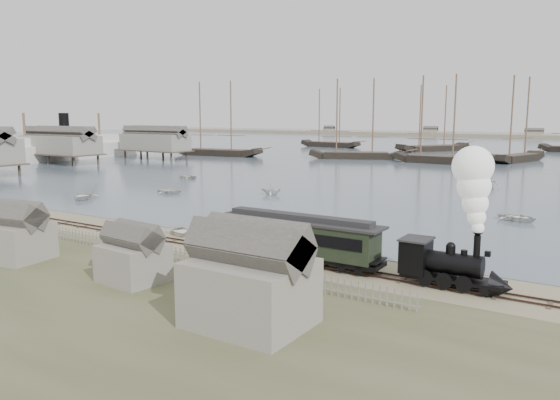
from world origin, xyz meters
The scene contains 27 objects.
ground centered at (0.00, 0.00, 0.00)m, with size 600.00×600.00×0.00m, color tan.
harbor_water centered at (0.00, 170.00, 0.03)m, with size 600.00×336.00×0.06m, color #475666.
rail_track centered at (0.00, -2.00, 0.04)m, with size 120.00×1.80×0.16m.
picket_fence_west centered at (-6.50, -7.00, 0.00)m, with size 19.00×0.10×1.20m, color gray, non-canonical shape.
picket_fence_east centered at (12.50, -7.50, 0.00)m, with size 15.00×0.10×1.20m, color gray, non-canonical shape.
shed_left centered at (-10.00, -13.00, 0.00)m, with size 5.00×4.00×4.10m, color gray, non-canonical shape.
shed_mid centered at (2.00, -12.00, 0.00)m, with size 4.00×3.50×3.60m, color gray, non-canonical shape.
shed_right centered at (13.00, -14.00, 0.00)m, with size 6.00×5.00×5.10m, color gray, non-canonical shape.
western_wharf centered at (-76.00, 40.00, 4.06)m, with size 36.00×56.00×8.00m, color gray, non-canonical shape.
far_spit centered at (0.00, 250.00, 0.00)m, with size 500.00×20.00×1.80m, color tan.
locomotive centered at (20.99, -2.00, 4.06)m, with size 7.04×2.63×8.78m.
passenger_coach centered at (8.88, -2.00, 2.03)m, with size 13.14×2.53×3.19m.
beached_dinghy centered at (-5.42, 0.41, 0.34)m, with size 3.31×2.37×0.69m, color silver.
steamship centered at (-89.00, 49.24, 5.76)m, with size 52.08×8.68×11.39m, color silver, non-canonical shape.
rowboat_0 centered at (-30.76, 9.25, 0.52)m, with size 4.44×3.17×0.92m, color silver.
rowboat_1 centered at (-12.17, 25.99, 0.81)m, with size 2.84×2.45×1.49m, color silver.
rowboat_2 centered at (-0.73, 7.57, 0.78)m, with size 3.75×1.41×1.45m, color silver.
rowboat_3 centered at (19.92, 23.99, 0.47)m, with size 3.97×2.83×0.82m, color silver.
rowboat_6 centered at (-35.25, 34.17, 0.44)m, with size 3.69×2.64×0.76m, color silver.
rowboat_7 centered at (11.86, 49.86, 0.97)m, with size 3.44×2.97×1.81m, color silver.
rowboat_8 centered at (-24.80, 19.21, 0.42)m, with size 3.45×2.46×0.71m, color silver.
schooner_0 centered at (-64.82, 78.98, 10.06)m, with size 25.37×5.85×20.00m, color black, non-canonical shape.
schooner_1 centered at (-28.64, 89.27, 10.06)m, with size 23.26×5.37×20.00m, color black, non-canonical shape.
schooner_2 centered at (-7.44, 87.33, 10.06)m, with size 19.58×4.52×20.00m, color black, non-canonical shape.
schooner_3 centered at (7.11, 101.87, 10.06)m, with size 19.89×4.59×20.00m, color black, non-canonical shape.
schooner_6 centered at (-57.40, 130.55, 10.06)m, with size 21.83×5.04×20.00m, color black, non-canonical shape.
schooner_7 centered at (-21.48, 129.12, 10.06)m, with size 24.48×5.65×20.00m, color black, non-canonical shape.
Camera 1 is at (29.15, -36.31, 11.01)m, focal length 35.00 mm.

